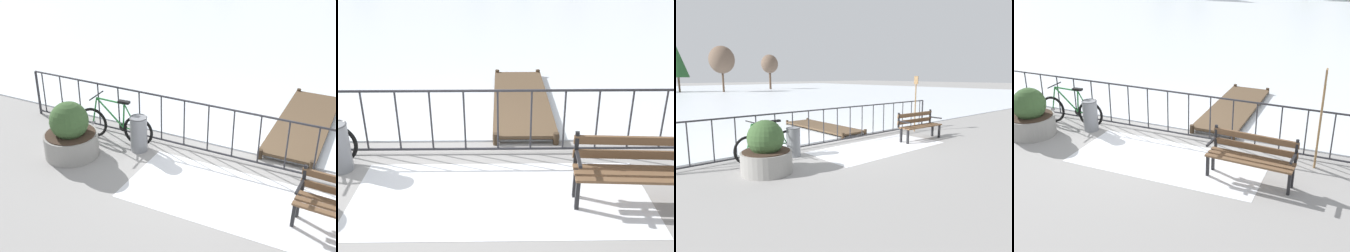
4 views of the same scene
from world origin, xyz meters
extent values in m
plane|color=gray|center=(0.00, 0.00, 0.00)|extent=(160.00, 160.00, 0.00)
cube|color=white|center=(0.80, -1.20, 0.00)|extent=(3.90, 1.72, 0.01)
cylinder|color=#2D2D33|center=(0.00, 0.00, 1.05)|extent=(9.00, 0.04, 0.04)
cylinder|color=#2D2D33|center=(0.00, 0.00, 0.08)|extent=(9.00, 0.04, 0.04)
cylinder|color=#2D2D33|center=(-1.27, 0.00, 0.57)|extent=(0.03, 0.03, 0.97)
cylinder|color=#2D2D33|center=(-0.76, 0.00, 0.57)|extent=(0.03, 0.03, 0.97)
cylinder|color=#2D2D33|center=(-0.25, 0.00, 0.57)|extent=(0.03, 0.03, 0.97)
cylinder|color=#2D2D33|center=(0.25, 0.00, 0.57)|extent=(0.03, 0.03, 0.97)
cylinder|color=#2D2D33|center=(0.76, 0.00, 0.57)|extent=(0.03, 0.03, 0.97)
cylinder|color=#2D2D33|center=(1.27, 0.00, 0.57)|extent=(0.03, 0.03, 0.97)
cylinder|color=#2D2D33|center=(1.78, 0.00, 0.57)|extent=(0.03, 0.03, 0.97)
cylinder|color=#2D2D33|center=(2.29, 0.00, 0.57)|extent=(0.03, 0.03, 0.97)
cylinder|color=#2D2D33|center=(2.80, 0.00, 0.57)|extent=(0.03, 0.03, 0.97)
cylinder|color=#2D2D33|center=(3.30, 0.00, 0.57)|extent=(0.03, 0.03, 0.97)
cube|color=brown|center=(2.52, -1.22, 0.44)|extent=(1.60, 0.19, 0.04)
cube|color=brown|center=(2.52, -1.37, 0.44)|extent=(1.60, 0.19, 0.04)
cube|color=brown|center=(2.51, -1.52, 0.44)|extent=(1.60, 0.19, 0.04)
cube|color=brown|center=(2.53, -1.12, 0.58)|extent=(1.60, 0.14, 0.12)
cube|color=brown|center=(2.53, -1.12, 0.78)|extent=(1.60, 0.14, 0.12)
cube|color=black|center=(1.75, -1.46, 0.22)|extent=(0.05, 0.06, 0.44)
cube|color=black|center=(1.76, -1.20, 0.22)|extent=(0.05, 0.06, 0.44)
cube|color=black|center=(1.77, -1.08, 0.67)|extent=(0.05, 0.05, 0.45)
cube|color=black|center=(1.76, -1.33, 0.64)|extent=(0.06, 0.40, 0.04)
cylinder|color=gray|center=(-1.53, -0.47, 0.36)|extent=(0.34, 0.34, 0.72)
cube|color=brown|center=(1.22, 2.07, 0.12)|extent=(1.10, 3.54, 0.06)
cylinder|color=#3C2E20|center=(0.73, 0.30, 0.10)|extent=(0.10, 0.10, 0.20)
cylinder|color=#3C2E20|center=(1.72, 0.30, 0.10)|extent=(0.10, 0.10, 0.20)
cylinder|color=#3C2E20|center=(0.73, 3.84, 0.10)|extent=(0.10, 0.10, 0.20)
cylinder|color=#3C2E20|center=(1.72, 3.84, 0.10)|extent=(0.10, 0.10, 0.20)
camera|label=1|loc=(2.47, -7.10, 4.39)|focal=47.01mm
camera|label=2|loc=(0.81, -5.58, 3.06)|focal=42.85mm
camera|label=3|loc=(-5.26, -6.82, 2.01)|focal=31.89mm
camera|label=4|loc=(4.04, -8.03, 3.88)|focal=44.73mm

